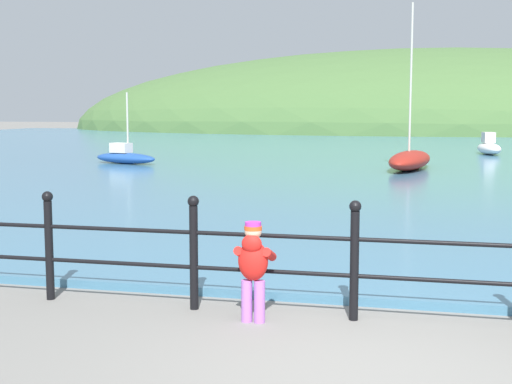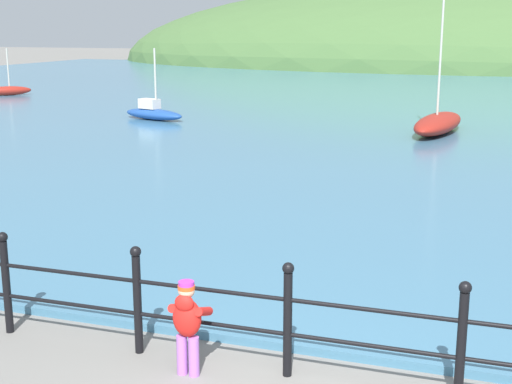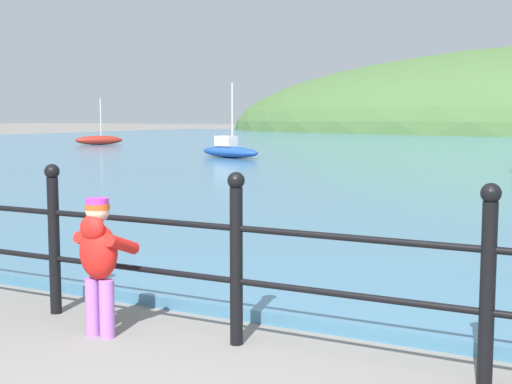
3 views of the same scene
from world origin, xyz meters
The scene contains 4 objects.
iron_railing centered at (-0.26, 1.50, 0.64)m, with size 10.17×0.12×1.21m.
child_in_coat centered at (-1.22, 1.20, 0.60)m, with size 0.38×0.37×1.00m.
boat_nearest_quay centered at (-10.38, 18.83, 0.36)m, with size 2.86×1.63×2.60m.
boat_twin_mast centered at (-21.56, 25.10, 0.34)m, with size 2.01×2.10×2.32m.
Camera 3 is at (2.13, -2.70, 1.59)m, focal length 50.00 mm.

